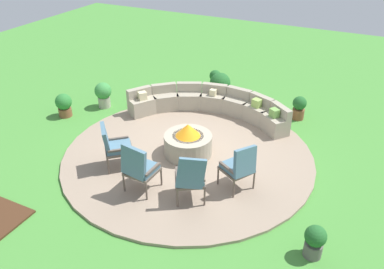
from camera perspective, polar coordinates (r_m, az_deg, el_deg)
The scene contains 14 objects.
ground_plane at distance 8.89m, azimuth -0.57°, elevation -3.09°, with size 24.00×24.00×0.00m, color #478C38.
patio_circle at distance 8.87m, azimuth -0.57°, elevation -2.93°, with size 5.59×5.59×0.06m, color gray.
fire_pit at distance 8.70m, azimuth -0.58°, elevation -1.14°, with size 1.07×1.07×0.75m.
curved_stone_bench at distance 10.37m, azimuth 2.68°, elevation 4.27°, with size 4.21×1.75×0.68m.
lounge_chair_front_left at distance 8.31m, azimuth -11.22°, elevation -1.51°, with size 0.77×0.80×1.01m.
lounge_chair_front_right at distance 7.51m, azimuth -7.73°, elevation -4.70°, with size 0.60×0.58×1.10m.
lounge_chair_back_left at distance 7.22m, azimuth -0.26°, elevation -6.15°, with size 0.75×0.79×1.05m.
lounge_chair_back_right at distance 7.57m, azimuth 6.92°, elevation -4.54°, with size 0.74×0.75×1.01m.
potted_plant_0 at distance 6.71m, azimuth 17.39°, elevation -14.50°, with size 0.35×0.35×0.59m.
potted_plant_1 at distance 10.94m, azimuth -18.11°, elevation 4.21°, with size 0.43×0.43×0.64m.
potted_plant_2 at distance 11.49m, azimuth 4.09°, elevation 7.23°, with size 0.61×0.61×0.75m.
potted_plant_3 at distance 12.16m, azimuth 3.38°, elevation 8.16°, with size 0.35×0.35×0.57m.
potted_plant_4 at distance 11.15m, azimuth -12.76°, elevation 5.81°, with size 0.46×0.46×0.72m.
potted_plant_5 at distance 10.64m, azimuth 15.30°, elevation 3.89°, with size 0.36×0.36×0.63m.
Camera 1 is at (3.36, -6.61, 4.90)m, focal length 36.71 mm.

